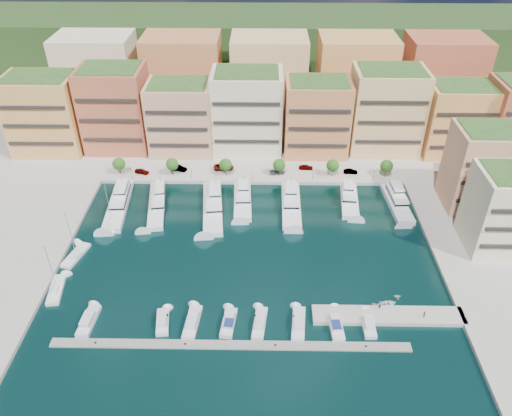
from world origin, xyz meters
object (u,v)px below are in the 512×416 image
(lamppost_4, at_px, (374,173))
(cruiser_8, at_px, (368,325))
(tree_3, at_px, (279,165))
(car_2, at_px, (224,167))
(tender_1, at_px, (375,304))
(person_1, at_px, (424,314))
(person_0, at_px, (380,305))
(tree_2, at_px, (226,165))
(yacht_2, at_px, (213,204))
(cruiser_5, at_px, (260,323))
(tree_0, at_px, (119,164))
(cruiser_4, at_px, (229,323))
(cruiser_2, at_px, (163,322))
(lamppost_2, at_px, (252,172))
(car_0, at_px, (142,171))
(yacht_5, at_px, (349,198))
(car_1, at_px, (179,168))
(cruiser_6, at_px, (299,324))
(sailboat_2, at_px, (112,224))
(cruiser_7, at_px, (335,324))
(yacht_3, at_px, (243,198))
(car_5, at_px, (350,171))
(cruiser_0, at_px, (89,321))
(car_4, at_px, (306,167))
(tender_3, at_px, (397,296))
(lamppost_0, at_px, (131,170))
(yacht_4, at_px, (291,203))
(yacht_1, at_px, (157,202))
(tree_5, at_px, (387,166))
(yacht_6, at_px, (397,201))
(sailboat_1, at_px, (76,256))
(tree_4, at_px, (333,166))
(lamppost_1, at_px, (191,171))
(tree_1, at_px, (172,164))
(cruiser_3, at_px, (192,322))
(lamppost_3, at_px, (313,172))
(tender_2, at_px, (388,304))
(yacht_0, at_px, (119,202))

(lamppost_4, xyz_separation_m, cruiser_8, (-10.68, -55.78, -3.28))
(tree_3, bearing_deg, car_2, 167.86)
(tender_1, height_order, person_1, person_1)
(car_2, xyz_separation_m, person_0, (37.25, -57.52, 0.14))
(tree_2, height_order, yacht_2, tree_2)
(yacht_2, height_order, cruiser_5, yacht_2)
(tree_0, xyz_separation_m, cruiser_4, (36.38, -58.10, -4.17))
(cruiser_2, xyz_separation_m, person_0, (45.75, 4.20, 1.44))
(lamppost_2, distance_m, car_0, 33.82)
(tree_0, relative_size, yacht_5, 0.33)
(car_1, bearing_deg, cruiser_6, -132.94)
(sailboat_2, bearing_deg, tree_0, 97.58)
(car_2, bearing_deg, cruiser_7, -160.12)
(tree_0, relative_size, yacht_3, 0.31)
(car_2, distance_m, car_5, 38.80)
(cruiser_2, xyz_separation_m, car_0, (-16.21, 58.80, 1.20))
(tree_2, xyz_separation_m, cruiser_0, (-24.93, -58.09, -4.20))
(car_4, bearing_deg, lamppost_4, -105.38)
(tree_0, xyz_separation_m, yacht_3, (37.57, -12.73, -3.53))
(lamppost_4, bearing_deg, tender_3, -93.37)
(lamppost_0, distance_m, yacht_4, 48.73)
(tree_0, relative_size, yacht_1, 0.25)
(tree_5, relative_size, yacht_6, 0.30)
(sailboat_1, bearing_deg, tree_3, 36.40)
(tree_0, bearing_deg, tree_4, 0.00)
(cruiser_0, bearing_deg, tree_3, 54.83)
(yacht_6, bearing_deg, cruiser_0, -148.60)
(tender_3, bearing_deg, lamppost_1, 48.86)
(yacht_6, relative_size, cruiser_6, 2.09)
(lamppost_0, bearing_deg, yacht_1, -52.23)
(cruiser_4, bearing_deg, tree_5, 53.10)
(tree_5, relative_size, cruiser_2, 0.77)
(tree_0, bearing_deg, tree_1, 0.00)
(sailboat_1, distance_m, car_1, 44.40)
(cruiser_3, relative_size, car_4, 2.11)
(cruiser_3, bearing_deg, yacht_2, 89.17)
(tree_4, distance_m, yacht_1, 52.53)
(tree_5, bearing_deg, car_0, 179.44)
(car_4, height_order, car_5, car_4)
(cruiser_6, xyz_separation_m, person_0, (17.44, 4.22, 1.44))
(lamppost_2, height_order, car_5, lamppost_2)
(yacht_3, relative_size, cruiser_2, 2.47)
(lamppost_3, xyz_separation_m, tender_1, (9.85, -49.89, -3.42))
(yacht_1, height_order, cruiser_4, yacht_1)
(tree_2, height_order, car_0, tree_2)
(yacht_3, relative_size, tender_2, 4.41)
(tree_5, relative_size, lamppost_3, 1.35)
(cruiser_2, distance_m, cruiser_6, 28.32)
(yacht_6, bearing_deg, tree_1, 168.52)
(yacht_0, height_order, tender_3, yacht_0)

